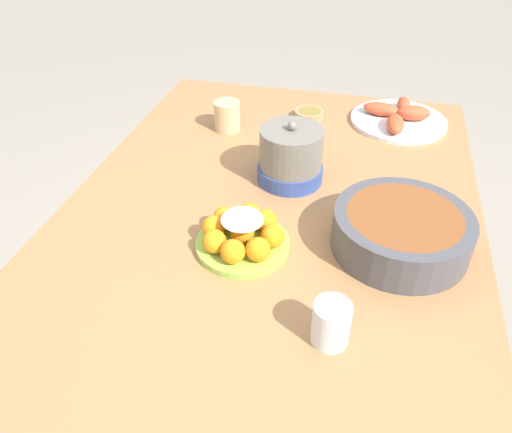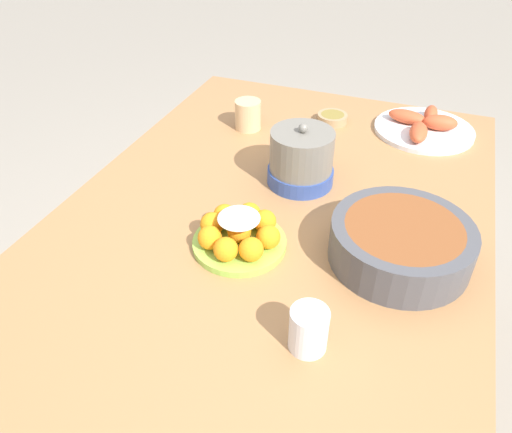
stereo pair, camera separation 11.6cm
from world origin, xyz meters
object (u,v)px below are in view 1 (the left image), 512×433
Objects in this scene: serving_bowl at (402,230)px; dining_table at (268,240)px; cake_plate at (242,235)px; cup_far at (331,323)px; seafood_platter at (398,118)px; sauce_bowl at (309,114)px; cup_near at (227,116)px; warming_pot at (291,156)px.

dining_table is at bearing -99.42° from serving_bowl.
cake_plate is 2.41× the size of cup_far.
seafood_platter is at bearing -178.91° from serving_bowl.
cake_plate is at bearing -3.97° from sauce_bowl.
sauce_bowl is 0.31× the size of seafood_platter.
cup_far is (0.76, 0.42, -0.00)m from cup_near.
cup_near is (-0.55, -0.19, 0.01)m from cake_plate.
dining_table is 0.42m from cup_far.
sauce_bowl is (-0.68, 0.05, -0.02)m from cake_plate.
serving_bowl is 3.31× the size of cup_near.
cup_near is at bearing -130.80° from serving_bowl.
dining_table is 8.80× the size of warming_pot.
sauce_bowl is at bearing 178.26° from dining_table.
seafood_platter is at bearing 155.21° from cake_plate.
sauce_bowl reaches higher than dining_table.
cake_plate is 0.70× the size of serving_bowl.
serving_bowl reaches higher than sauce_bowl.
warming_pot is at bearing -161.73° from cup_far.
cup_near is at bearing -71.85° from seafood_platter.
cup_near is 0.35m from warming_pot.
cup_far reaches higher than seafood_platter.
dining_table is at bearing -1.74° from sauce_bowl.
warming_pot is (-0.22, -0.29, 0.02)m from serving_bowl.
seafood_platter is at bearing 146.20° from warming_pot.
sauce_bowl is 1.05× the size of cup_near.
seafood_platter is 1.75× the size of warming_pot.
seafood_platter is 0.55m from cup_near.
cup_far is at bearing 46.00° from cake_plate.
cup_near is at bearing -151.25° from cup_far.
dining_table is 5.07× the size of serving_bowl.
seafood_platter reaches higher than dining_table.
serving_bowl is 0.71m from cup_near.
warming_pot is at bearing -33.80° from seafood_platter.
warming_pot is at bearing 172.45° from dining_table.
serving_bowl is at bearing 1.09° from seafood_platter.
warming_pot is (-0.30, 0.05, 0.04)m from cake_plate.
sauce_bowl is (-0.60, -0.30, -0.03)m from serving_bowl.
cake_plate reaches higher than seafood_platter.
dining_table is 0.67m from seafood_platter.
serving_bowl is at bearing 49.20° from cup_near.
cup_far is at bearing 28.94° from dining_table.
cup_near is at bearing -160.42° from cake_plate.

